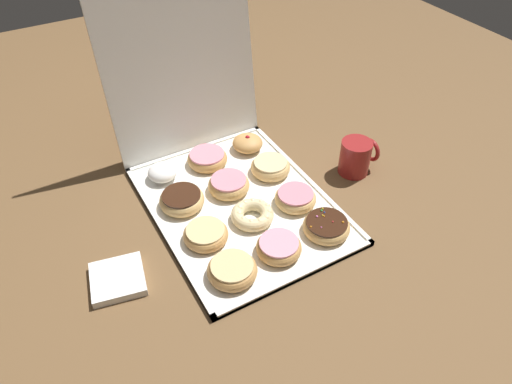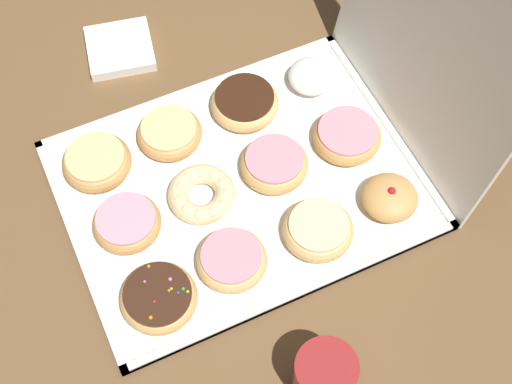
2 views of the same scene
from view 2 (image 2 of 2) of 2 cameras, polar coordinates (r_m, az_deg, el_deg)
ground_plane at (r=1.23m, az=-1.22°, el=0.38°), size 3.00×3.00×0.00m
donut_box at (r=1.23m, az=-1.22°, el=0.50°), size 0.44×0.57×0.01m
glazed_ring_donut_0 at (r=1.25m, az=-12.11°, el=2.27°), size 0.11×0.11×0.04m
pink_frosted_donut_1 at (r=1.18m, az=-9.80°, el=-2.48°), size 0.11×0.11×0.04m
sprinkle_donut_2 at (r=1.13m, az=-7.47°, el=-8.01°), size 0.12×0.12×0.04m
glazed_ring_donut_3 at (r=1.27m, az=-6.65°, el=4.53°), size 0.11×0.11×0.04m
cruller_donut_4 at (r=1.20m, az=-4.11°, el=-0.30°), size 0.11×0.11×0.03m
pink_frosted_donut_5 at (r=1.14m, az=-1.89°, el=-5.20°), size 0.11×0.11×0.04m
chocolate_frosted_donut_6 at (r=1.29m, az=-0.86°, el=6.85°), size 0.12×0.12×0.04m
pink_frosted_donut_7 at (r=1.22m, az=1.37°, el=2.22°), size 0.11×0.11×0.04m
glazed_ring_donut_8 at (r=1.16m, az=4.77°, el=-2.88°), size 0.11×0.11×0.04m
powdered_filled_donut_9 at (r=1.33m, az=4.23°, el=8.83°), size 0.08×0.08×0.04m
pink_frosted_donut_10 at (r=1.26m, az=6.93°, el=4.37°), size 0.12×0.12×0.04m
jelly_filled_donut_11 at (r=1.21m, az=10.19°, el=-0.42°), size 0.09×0.09×0.05m
coffee_mug at (r=1.06m, az=5.35°, el=-14.13°), size 0.11×0.09×0.10m
napkin_stack at (r=1.42m, az=-10.37°, el=10.74°), size 0.14×0.14×0.02m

